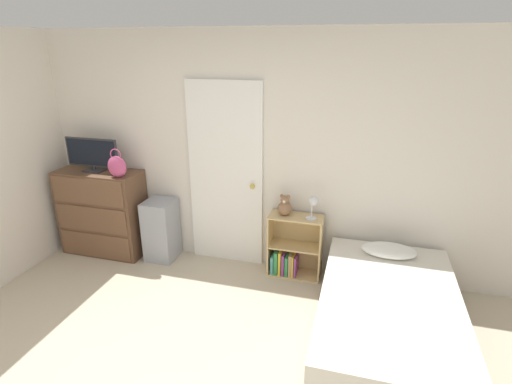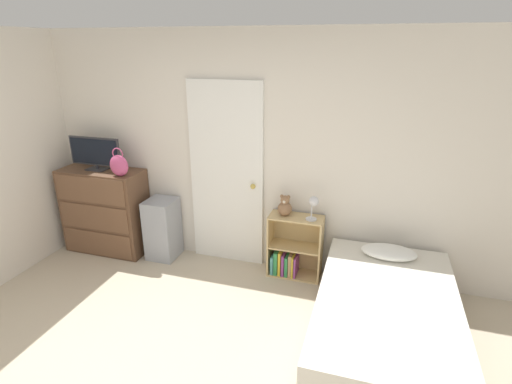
{
  "view_description": "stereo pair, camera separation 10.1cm",
  "coord_description": "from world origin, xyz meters",
  "px_view_note": "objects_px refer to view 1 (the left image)",
  "views": [
    {
      "loc": [
        1.32,
        -1.8,
        2.39
      ],
      "look_at": [
        0.29,
        1.88,
        0.96
      ],
      "focal_mm": 28.0,
      "sensor_mm": 36.0,
      "label": 1
    },
    {
      "loc": [
        1.41,
        -1.78,
        2.39
      ],
      "look_at": [
        0.29,
        1.88,
        0.96
      ],
      "focal_mm": 28.0,
      "sensor_mm": 36.0,
      "label": 2
    }
  ],
  "objects_px": {
    "dresser": "(103,212)",
    "handbag": "(117,166)",
    "bed": "(388,318)",
    "bookshelf": "(291,252)",
    "storage_bin": "(161,230)",
    "desk_lamp": "(314,203)",
    "teddy_bear": "(285,206)",
    "tv": "(92,154)"
  },
  "relations": [
    {
      "from": "handbag",
      "to": "bed",
      "type": "distance_m",
      "value": 3.09
    },
    {
      "from": "bed",
      "to": "bookshelf",
      "type": "bearing_deg",
      "value": 139.82
    },
    {
      "from": "teddy_bear",
      "to": "bed",
      "type": "relative_size",
      "value": 0.12
    },
    {
      "from": "storage_bin",
      "to": "bookshelf",
      "type": "bearing_deg",
      "value": 1.89
    },
    {
      "from": "storage_bin",
      "to": "dresser",
      "type": "bearing_deg",
      "value": -176.94
    },
    {
      "from": "bookshelf",
      "to": "desk_lamp",
      "type": "relative_size",
      "value": 2.65
    },
    {
      "from": "handbag",
      "to": "bed",
      "type": "xyz_separation_m",
      "value": [
        2.89,
        -0.62,
        -0.91
      ]
    },
    {
      "from": "bookshelf",
      "to": "bed",
      "type": "relative_size",
      "value": 0.36
    },
    {
      "from": "teddy_bear",
      "to": "storage_bin",
      "type": "bearing_deg",
      "value": -178.18
    },
    {
      "from": "bookshelf",
      "to": "handbag",
      "type": "bearing_deg",
      "value": -173.71
    },
    {
      "from": "dresser",
      "to": "teddy_bear",
      "type": "bearing_deg",
      "value": 2.24
    },
    {
      "from": "storage_bin",
      "to": "bed",
      "type": "relative_size",
      "value": 0.37
    },
    {
      "from": "teddy_bear",
      "to": "handbag",
      "type": "bearing_deg",
      "value": -173.56
    },
    {
      "from": "bookshelf",
      "to": "storage_bin",
      "type": "bearing_deg",
      "value": -178.11
    },
    {
      "from": "bookshelf",
      "to": "bed",
      "type": "distance_m",
      "value": 1.29
    },
    {
      "from": "handbag",
      "to": "storage_bin",
      "type": "xyz_separation_m",
      "value": [
        0.37,
        0.16,
        -0.79
      ]
    },
    {
      "from": "dresser",
      "to": "tv",
      "type": "height_order",
      "value": "tv"
    },
    {
      "from": "teddy_bear",
      "to": "bed",
      "type": "xyz_separation_m",
      "value": [
        1.07,
        -0.82,
        -0.56
      ]
    },
    {
      "from": "storage_bin",
      "to": "teddy_bear",
      "type": "relative_size",
      "value": 3.11
    },
    {
      "from": "bed",
      "to": "tv",
      "type": "bearing_deg",
      "value": 167.19
    },
    {
      "from": "dresser",
      "to": "bookshelf",
      "type": "relative_size",
      "value": 1.46
    },
    {
      "from": "handbag",
      "to": "desk_lamp",
      "type": "bearing_deg",
      "value": 4.49
    },
    {
      "from": "dresser",
      "to": "bed",
      "type": "distance_m",
      "value": 3.34
    },
    {
      "from": "desk_lamp",
      "to": "bed",
      "type": "bearing_deg",
      "value": -45.77
    },
    {
      "from": "dresser",
      "to": "storage_bin",
      "type": "height_order",
      "value": "dresser"
    },
    {
      "from": "dresser",
      "to": "desk_lamp",
      "type": "height_order",
      "value": "dresser"
    },
    {
      "from": "bed",
      "to": "desk_lamp",
      "type": "bearing_deg",
      "value": 134.23
    },
    {
      "from": "handbag",
      "to": "bookshelf",
      "type": "relative_size",
      "value": 0.46
    },
    {
      "from": "storage_bin",
      "to": "bookshelf",
      "type": "relative_size",
      "value": 1.03
    },
    {
      "from": "teddy_bear",
      "to": "desk_lamp",
      "type": "xyz_separation_m",
      "value": [
        0.3,
        -0.04,
        0.08
      ]
    },
    {
      "from": "tv",
      "to": "bookshelf",
      "type": "relative_size",
      "value": 0.93
    },
    {
      "from": "desk_lamp",
      "to": "handbag",
      "type": "bearing_deg",
      "value": -175.51
    },
    {
      "from": "dresser",
      "to": "handbag",
      "type": "height_order",
      "value": "handbag"
    },
    {
      "from": "storage_bin",
      "to": "bed",
      "type": "distance_m",
      "value": 2.63
    },
    {
      "from": "storage_bin",
      "to": "teddy_bear",
      "type": "xyz_separation_m",
      "value": [
        1.44,
        0.05,
        0.44
      ]
    },
    {
      "from": "bookshelf",
      "to": "teddy_bear",
      "type": "xyz_separation_m",
      "value": [
        -0.09,
        -0.0,
        0.52
      ]
    },
    {
      "from": "handbag",
      "to": "bookshelf",
      "type": "bearing_deg",
      "value": 6.29
    },
    {
      "from": "tv",
      "to": "handbag",
      "type": "distance_m",
      "value": 0.42
    },
    {
      "from": "teddy_bear",
      "to": "desk_lamp",
      "type": "height_order",
      "value": "desk_lamp"
    },
    {
      "from": "bookshelf",
      "to": "bed",
      "type": "bearing_deg",
      "value": -40.18
    },
    {
      "from": "dresser",
      "to": "teddy_bear",
      "type": "relative_size",
      "value": 4.43
    },
    {
      "from": "dresser",
      "to": "handbag",
      "type": "bearing_deg",
      "value": -18.49
    }
  ]
}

